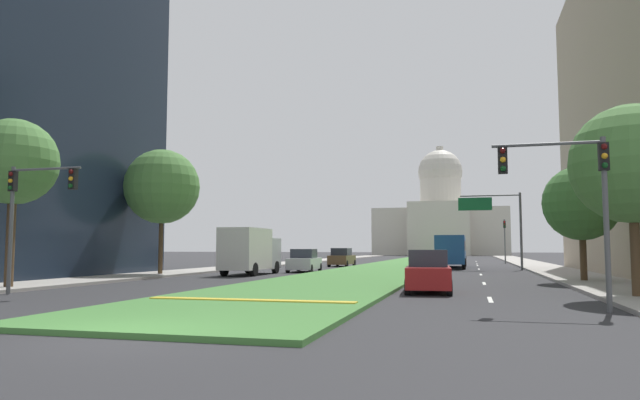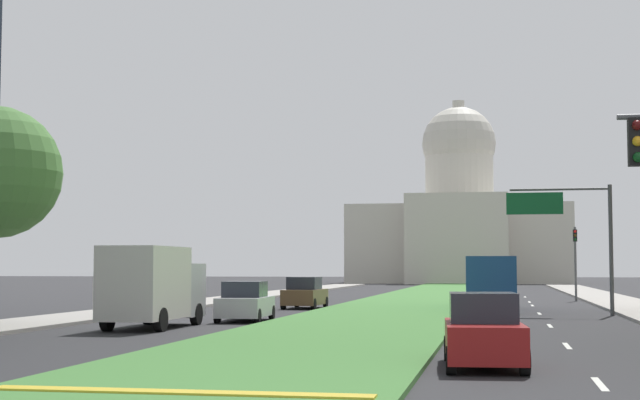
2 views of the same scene
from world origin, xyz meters
name	(u,v)px [view 1 (image 1 of 2)]	position (x,y,z in m)	size (l,w,h in m)	color
ground_plane	(417,261)	(0.00, 67.70, 0.00)	(297.90, 297.90, 0.00)	#2B2B2D
grass_median	(412,262)	(0.00, 60.93, 0.07)	(7.97, 121.87, 0.14)	#427A38
median_curb_nose	(250,300)	(0.00, 7.31, 0.16)	(7.17, 0.50, 0.04)	gold
lane_dashes_right	(479,269)	(7.74, 40.62, 0.00)	(0.16, 60.24, 0.01)	silver
sidewalk_left	(291,263)	(-13.50, 54.16, 0.07)	(4.00, 121.87, 0.15)	#9E9991
sidewalk_right	(533,265)	(13.50, 54.16, 0.07)	(4.00, 121.87, 0.15)	#9E9991
capitol_building	(441,221)	(0.00, 134.58, 8.56)	(31.97, 23.42, 27.40)	beige
traffic_light_near_left	(29,200)	(-10.15, 8.71, 3.80)	(3.34, 0.35, 5.20)	#515456
traffic_light_near_right	(574,184)	(10.15, 7.94, 3.80)	(3.34, 0.35, 5.20)	#515456
traffic_light_far_right	(505,235)	(11.00, 59.98, 3.31)	(0.28, 0.35, 5.20)	#515456
overhead_guide_sign	(497,215)	(9.33, 39.94, 4.63)	(5.17, 0.20, 6.50)	#515456
street_tree_left_near	(14,163)	(-12.84, 10.69, 5.73)	(3.89, 3.89, 7.72)	#4C3823
street_tree_right_near	(631,164)	(12.86, 12.39, 4.93)	(4.37, 4.37, 7.13)	#4C3823
street_tree_left_mid	(162,187)	(-12.92, 23.67, 5.97)	(5.01, 5.01, 8.48)	#4C3823
street_tree_right_mid	(581,203)	(12.91, 22.71, 4.27)	(4.04, 4.04, 6.31)	#4C3823
sedan_lead_stopped	(428,273)	(5.33, 14.16, 0.83)	(2.11, 4.25, 1.79)	maroon
sedan_midblock	(304,261)	(-5.39, 32.07, 0.83)	(2.22, 4.46, 1.77)	#BCBCC1
sedan_distant	(342,258)	(-5.39, 45.36, 0.85)	(2.09, 4.19, 1.82)	brown
box_truck_delivery	(250,251)	(-7.75, 26.72, 1.68)	(2.40, 6.40, 3.20)	#BCBCC1
city_bus	(451,249)	(5.34, 44.61, 1.77)	(2.62, 11.00, 2.95)	#1E4C8C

